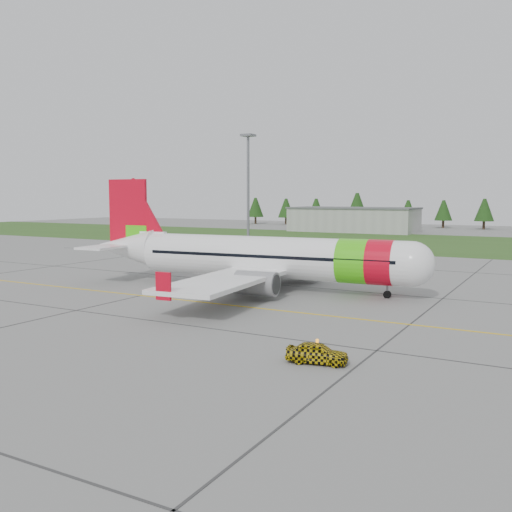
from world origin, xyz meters
The scene contains 9 objects.
ground centered at (0.00, 0.00, 0.00)m, with size 320.00×320.00×0.00m, color gray.
aircraft centered at (-6.84, 16.78, 3.20)m, with size 36.63×33.85×11.09m.
follow_me_car centered at (7.86, -4.11, 1.73)m, with size 1.39×1.18×3.46m, color yellow.
service_van centered at (-26.03, 47.42, 1.93)m, with size 1.34×1.27×3.85m, color silver.
grass_strip centered at (0.00, 82.00, 0.01)m, with size 320.00×50.00×0.03m, color #30561E.
taxi_guideline centered at (0.00, 8.00, 0.01)m, with size 120.00×0.25×0.02m, color gold.
hangar_west centered at (-30.00, 110.00, 3.00)m, with size 32.00×14.00×6.00m, color #A8A8A3.
floodlight_mast centered at (-32.00, 58.00, 10.00)m, with size 0.50×0.50×20.00m, color slate.
treeline centered at (0.00, 138.00, 5.00)m, with size 160.00×8.00×10.00m, color #1C3F14, non-canonical shape.
Camera 1 is at (19.83, -32.75, 9.23)m, focal length 40.00 mm.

